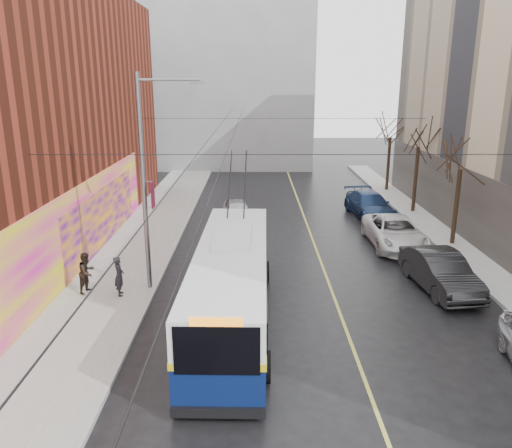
{
  "coord_description": "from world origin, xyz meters",
  "views": [
    {
      "loc": [
        -1.83,
        -9.85,
        8.64
      ],
      "look_at": [
        -1.74,
        11.81,
        2.43
      ],
      "focal_mm": 35.0,
      "sensor_mm": 36.0,
      "label": 1
    }
  ],
  "objects_px": {
    "trolleybus": "(232,282)",
    "parked_car_b": "(440,271)",
    "streetlight_pole": "(147,179)",
    "pedestrian_a": "(119,276)",
    "tree_mid": "(419,135)",
    "tree_far": "(391,127)",
    "following_car": "(237,211)",
    "pedestrian_b": "(87,272)",
    "parked_car_d": "(370,205)",
    "parked_car_c": "(395,232)",
    "tree_near": "(462,155)"
  },
  "relations": [
    {
      "from": "parked_car_b",
      "to": "parked_car_d",
      "type": "height_order",
      "value": "parked_car_b"
    },
    {
      "from": "tree_far",
      "to": "tree_mid",
      "type": "bearing_deg",
      "value": -90.0
    },
    {
      "from": "trolleybus",
      "to": "parked_car_c",
      "type": "xyz_separation_m",
      "value": [
        8.44,
        8.8,
        -0.76
      ]
    },
    {
      "from": "trolleybus",
      "to": "parked_car_c",
      "type": "height_order",
      "value": "trolleybus"
    },
    {
      "from": "tree_near",
      "to": "pedestrian_b",
      "type": "relative_size",
      "value": 3.7
    },
    {
      "from": "trolleybus",
      "to": "following_car",
      "type": "distance_m",
      "value": 13.72
    },
    {
      "from": "streetlight_pole",
      "to": "tree_mid",
      "type": "xyz_separation_m",
      "value": [
        15.14,
        13.0,
        0.41
      ]
    },
    {
      "from": "parked_car_d",
      "to": "pedestrian_a",
      "type": "xyz_separation_m",
      "value": [
        -13.15,
        -12.85,
        0.19
      ]
    },
    {
      "from": "parked_car_c",
      "to": "trolleybus",
      "type": "bearing_deg",
      "value": -134.07
    },
    {
      "from": "trolleybus",
      "to": "parked_car_b",
      "type": "distance_m",
      "value": 9.28
    },
    {
      "from": "streetlight_pole",
      "to": "tree_far",
      "type": "xyz_separation_m",
      "value": [
        15.14,
        20.0,
        0.3
      ]
    },
    {
      "from": "tree_far",
      "to": "trolleybus",
      "type": "height_order",
      "value": "tree_far"
    },
    {
      "from": "streetlight_pole",
      "to": "pedestrian_b",
      "type": "distance_m",
      "value": 4.67
    },
    {
      "from": "streetlight_pole",
      "to": "parked_car_c",
      "type": "xyz_separation_m",
      "value": [
        11.94,
        5.9,
        -4.05
      ]
    },
    {
      "from": "tree_far",
      "to": "following_car",
      "type": "distance_m",
      "value": 15.69
    },
    {
      "from": "tree_mid",
      "to": "parked_car_c",
      "type": "distance_m",
      "value": 8.97
    },
    {
      "from": "parked_car_b",
      "to": "tree_far",
      "type": "bearing_deg",
      "value": 75.55
    },
    {
      "from": "tree_mid",
      "to": "parked_car_c",
      "type": "height_order",
      "value": "tree_mid"
    },
    {
      "from": "parked_car_c",
      "to": "following_car",
      "type": "distance_m",
      "value": 9.98
    },
    {
      "from": "streetlight_pole",
      "to": "following_car",
      "type": "distance_m",
      "value": 12.0
    },
    {
      "from": "tree_near",
      "to": "pedestrian_a",
      "type": "height_order",
      "value": "tree_near"
    },
    {
      "from": "following_car",
      "to": "pedestrian_b",
      "type": "relative_size",
      "value": 2.42
    },
    {
      "from": "parked_car_c",
      "to": "following_car",
      "type": "xyz_separation_m",
      "value": [
        -8.7,
        4.89,
        -0.09
      ]
    },
    {
      "from": "parked_car_d",
      "to": "trolleybus",
      "type": "bearing_deg",
      "value": -126.49
    },
    {
      "from": "tree_far",
      "to": "pedestrian_a",
      "type": "distance_m",
      "value": 26.8
    },
    {
      "from": "trolleybus",
      "to": "following_car",
      "type": "relative_size",
      "value": 2.85
    },
    {
      "from": "tree_near",
      "to": "pedestrian_a",
      "type": "distance_m",
      "value": 18.16
    },
    {
      "from": "tree_near",
      "to": "parked_car_b",
      "type": "bearing_deg",
      "value": -115.67
    },
    {
      "from": "parked_car_b",
      "to": "parked_car_d",
      "type": "distance_m",
      "value": 12.0
    },
    {
      "from": "pedestrian_a",
      "to": "parked_car_d",
      "type": "bearing_deg",
      "value": -59.59
    },
    {
      "from": "tree_far",
      "to": "following_car",
      "type": "xyz_separation_m",
      "value": [
        -11.9,
        -9.21,
        -4.43
      ]
    },
    {
      "from": "parked_car_d",
      "to": "pedestrian_b",
      "type": "height_order",
      "value": "pedestrian_b"
    },
    {
      "from": "tree_mid",
      "to": "parked_car_d",
      "type": "distance_m",
      "value": 5.57
    },
    {
      "from": "following_car",
      "to": "pedestrian_a",
      "type": "relative_size",
      "value": 2.5
    },
    {
      "from": "tree_mid",
      "to": "parked_car_d",
      "type": "bearing_deg",
      "value": -163.03
    },
    {
      "from": "tree_near",
      "to": "parked_car_d",
      "type": "height_order",
      "value": "tree_near"
    },
    {
      "from": "parked_car_c",
      "to": "tree_near",
      "type": "bearing_deg",
      "value": 1.48
    },
    {
      "from": "trolleybus",
      "to": "streetlight_pole",
      "type": "bearing_deg",
      "value": 141.6
    },
    {
      "from": "parked_car_b",
      "to": "parked_car_c",
      "type": "bearing_deg",
      "value": 86.94
    },
    {
      "from": "tree_far",
      "to": "trolleybus",
      "type": "bearing_deg",
      "value": -116.95
    },
    {
      "from": "parked_car_b",
      "to": "pedestrian_a",
      "type": "xyz_separation_m",
      "value": [
        -13.48,
        -0.85,
        0.16
      ]
    },
    {
      "from": "streetlight_pole",
      "to": "parked_car_c",
      "type": "height_order",
      "value": "streetlight_pole"
    },
    {
      "from": "parked_car_b",
      "to": "pedestrian_a",
      "type": "bearing_deg",
      "value": 177.34
    },
    {
      "from": "following_car",
      "to": "pedestrian_b",
      "type": "xyz_separation_m",
      "value": [
        -5.86,
        -11.29,
        0.3
      ]
    },
    {
      "from": "tree_far",
      "to": "parked_car_c",
      "type": "xyz_separation_m",
      "value": [
        -3.2,
        -14.1,
        -4.35
      ]
    },
    {
      "from": "streetlight_pole",
      "to": "tree_far",
      "type": "height_order",
      "value": "streetlight_pole"
    },
    {
      "from": "streetlight_pole",
      "to": "tree_near",
      "type": "height_order",
      "value": "streetlight_pole"
    },
    {
      "from": "trolleybus",
      "to": "pedestrian_a",
      "type": "relative_size",
      "value": 7.12
    },
    {
      "from": "streetlight_pole",
      "to": "tree_mid",
      "type": "relative_size",
      "value": 1.35
    },
    {
      "from": "streetlight_pole",
      "to": "pedestrian_b",
      "type": "xyz_separation_m",
      "value": [
        -2.63,
        -0.5,
        -3.83
      ]
    }
  ]
}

